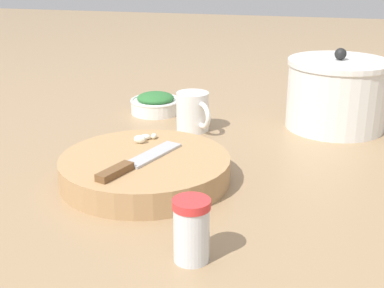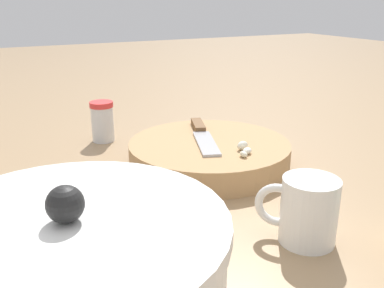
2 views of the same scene
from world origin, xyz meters
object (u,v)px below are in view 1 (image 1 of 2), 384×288
coffee_mug (193,112)px  stock_pot (337,94)px  chef_knife (135,162)px  cutting_board (145,169)px  garlic_cloves (144,138)px  herb_bowl (156,103)px  spice_jar (191,230)px

coffee_mug → stock_pot: stock_pot is taller
chef_knife → stock_pot: stock_pot is taller
chef_knife → stock_pot: size_ratio=0.89×
cutting_board → garlic_cloves: bearing=-161.4°
chef_knife → herb_bowl: 0.48m
chef_knife → garlic_cloves: 0.12m
chef_knife → stock_pot: (-0.45, 0.35, 0.03)m
spice_jar → stock_pot: 0.68m
garlic_cloves → spice_jar: spice_jar is taller
chef_knife → garlic_cloves: (-0.12, -0.02, 0.00)m
garlic_cloves → chef_knife: bearing=10.7°
cutting_board → stock_pot: bearing=139.5°
herb_bowl → stock_pot: bearing=88.2°
herb_bowl → chef_knife: bearing=12.6°
cutting_board → chef_knife: bearing=-6.8°
chef_knife → herb_bowl: chef_knife is taller
chef_knife → coffee_mug: (-0.35, 0.03, -0.01)m
chef_knife → herb_bowl: bearing=122.2°
cutting_board → chef_knife: (0.04, -0.00, 0.03)m
herb_bowl → stock_pot: size_ratio=0.55×
coffee_mug → stock_pot: 0.35m
cutting_board → coffee_mug: (-0.31, 0.02, 0.02)m
coffee_mug → garlic_cloves: bearing=-12.2°
spice_jar → coffee_mug: size_ratio=0.98×
cutting_board → spice_jar: bearing=31.1°
cutting_board → garlic_cloves: 0.09m
garlic_cloves → herb_bowl: garlic_cloves is taller
herb_bowl → coffee_mug: 0.18m
herb_bowl → spice_jar: bearing=20.9°
stock_pot → cutting_board: bearing=-40.5°
cutting_board → garlic_cloves: size_ratio=6.34×
cutting_board → stock_pot: stock_pot is taller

